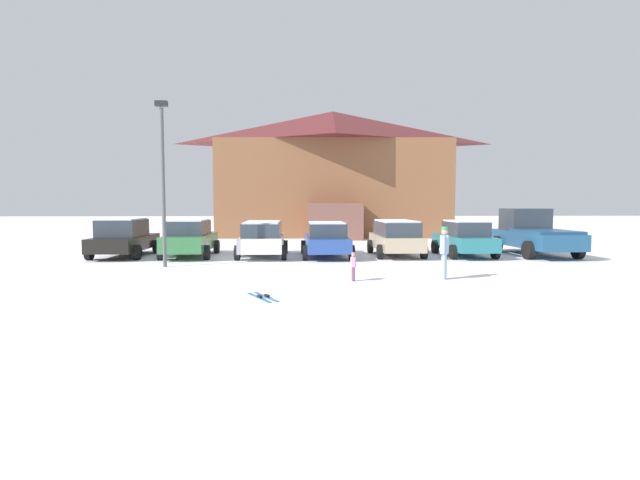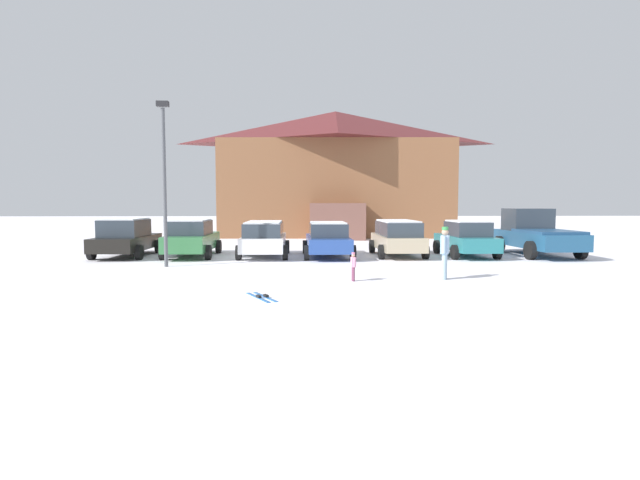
% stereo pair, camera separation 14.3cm
% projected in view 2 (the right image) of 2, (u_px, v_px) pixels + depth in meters
% --- Properties ---
extents(ground, '(160.00, 160.00, 0.00)m').
position_uv_depth(ground, '(306.00, 319.00, 10.43)').
color(ground, white).
extents(ski_lodge, '(17.18, 10.51, 9.19)m').
position_uv_depth(ski_lodge, '(335.00, 173.00, 37.26)').
color(ski_lodge, brown).
rests_on(ski_lodge, ground).
extents(parked_black_sedan, '(2.27, 4.50, 1.73)m').
position_uv_depth(parked_black_sedan, '(126.00, 237.00, 22.46)').
color(parked_black_sedan, black).
rests_on(parked_black_sedan, ground).
extents(parked_green_coupe, '(2.17, 4.50, 1.68)m').
position_uv_depth(parked_green_coupe, '(192.00, 238.00, 22.43)').
color(parked_green_coupe, '#347341').
rests_on(parked_green_coupe, ground).
extents(parked_white_suv, '(2.20, 4.44, 1.59)m').
position_uv_depth(parked_white_suv, '(264.00, 238.00, 22.35)').
color(parked_white_suv, white).
rests_on(parked_white_suv, ground).
extents(parked_blue_hatchback, '(2.25, 4.56, 1.57)m').
position_uv_depth(parked_blue_hatchback, '(328.00, 239.00, 22.32)').
color(parked_blue_hatchback, '#284998').
rests_on(parked_blue_hatchback, ground).
extents(parked_beige_suv, '(2.17, 4.36, 1.63)m').
position_uv_depth(parked_beige_suv, '(397.00, 237.00, 22.68)').
color(parked_beige_suv, tan).
rests_on(parked_beige_suv, ground).
extents(parked_teal_hatchback, '(2.15, 4.26, 1.63)m').
position_uv_depth(parked_teal_hatchback, '(466.00, 238.00, 22.52)').
color(parked_teal_hatchback, teal).
rests_on(parked_teal_hatchback, ground).
extents(pickup_truck, '(2.57, 5.32, 2.15)m').
position_uv_depth(pickup_truck, '(535.00, 234.00, 23.10)').
color(pickup_truck, navy).
rests_on(pickup_truck, ground).
extents(skier_child_in_pink_snowsuit, '(0.16, 0.33, 0.89)m').
position_uv_depth(skier_child_in_pink_snowsuit, '(353.00, 265.00, 15.41)').
color(skier_child_in_pink_snowsuit, '#743A55').
rests_on(skier_child_in_pink_snowsuit, ground).
extents(skier_adult_in_blue_parka, '(0.37, 0.58, 1.67)m').
position_uv_depth(skier_adult_in_blue_parka, '(445.00, 250.00, 15.73)').
color(skier_adult_in_blue_parka, '#94B6CB').
rests_on(skier_adult_in_blue_parka, ground).
extents(pair_of_skis, '(0.91, 1.44, 0.08)m').
position_uv_depth(pair_of_skis, '(262.00, 297.00, 12.75)').
color(pair_of_skis, blue).
rests_on(pair_of_skis, ground).
extents(lamp_post, '(0.44, 0.24, 6.18)m').
position_uv_depth(lamp_post, '(164.00, 175.00, 18.68)').
color(lamp_post, '#515459').
rests_on(lamp_post, ground).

